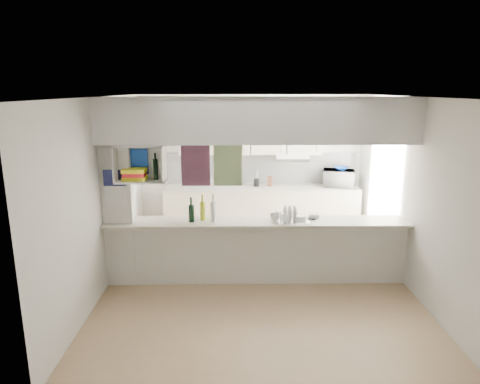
{
  "coord_description": "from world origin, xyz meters",
  "views": [
    {
      "loc": [
        -0.32,
        -5.66,
        2.7
      ],
      "look_at": [
        -0.23,
        0.5,
        1.21
      ],
      "focal_mm": 32.0,
      "sensor_mm": 36.0,
      "label": 1
    }
  ],
  "objects_px": {
    "microwave": "(339,178)",
    "bowl": "(341,168)",
    "dish_rack": "(293,215)",
    "wine_bottles": "(203,211)"
  },
  "relations": [
    {
      "from": "microwave",
      "to": "bowl",
      "type": "distance_m",
      "value": 0.19
    },
    {
      "from": "bowl",
      "to": "dish_rack",
      "type": "relative_size",
      "value": 0.52
    },
    {
      "from": "dish_rack",
      "to": "microwave",
      "type": "bearing_deg",
      "value": 56.56
    },
    {
      "from": "microwave",
      "to": "wine_bottles",
      "type": "height_order",
      "value": "wine_bottles"
    },
    {
      "from": "microwave",
      "to": "wine_bottles",
      "type": "relative_size",
      "value": 1.48
    },
    {
      "from": "microwave",
      "to": "wine_bottles",
      "type": "distance_m",
      "value": 3.2
    },
    {
      "from": "microwave",
      "to": "dish_rack",
      "type": "xyz_separation_m",
      "value": [
        -1.15,
        -2.16,
        -0.06
      ]
    },
    {
      "from": "microwave",
      "to": "dish_rack",
      "type": "relative_size",
      "value": 1.21
    },
    {
      "from": "bowl",
      "to": "wine_bottles",
      "type": "xyz_separation_m",
      "value": [
        -2.41,
        -2.12,
        -0.2
      ]
    },
    {
      "from": "microwave",
      "to": "dish_rack",
      "type": "height_order",
      "value": "microwave"
    }
  ]
}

